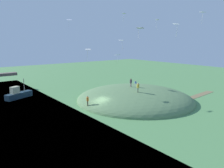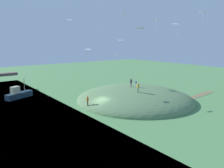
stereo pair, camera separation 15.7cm
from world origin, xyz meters
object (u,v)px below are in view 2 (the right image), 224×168
at_px(person_with_child, 138,86).
at_px(kite_7, 203,13).
at_px(kite_5, 157,20).
at_px(person_walking_path, 88,99).
at_px(kite_2, 88,50).
at_px(kite_0, 176,25).
at_px(kite_6, 70,20).
at_px(kite_1, 121,41).
at_px(boat_on_lake, 18,94).
at_px(person_near_shore, 131,82).
at_px(kite_3, 140,28).
at_px(person_on_hilltop, 136,83).
at_px(kite_4, 124,14).
at_px(kite_8, 118,55).

distance_m(person_with_child, kite_7, 19.25).
distance_m(kite_5, kite_7, 8.88).
bearing_deg(person_walking_path, kite_2, 14.45).
distance_m(kite_0, kite_6, 21.41).
height_order(kite_5, kite_6, kite_5).
distance_m(person_walking_path, kite_1, 11.79).
height_order(boat_on_lake, person_near_shore, person_near_shore).
bearing_deg(kite_7, kite_3, -174.02).
distance_m(person_on_hilltop, kite_1, 25.01).
bearing_deg(kite_5, kite_1, -157.67).
bearing_deg(kite_6, kite_4, -50.44).
bearing_deg(kite_0, person_on_hilltop, 66.64).
relative_size(person_walking_path, person_with_child, 1.00).
height_order(kite_4, kite_8, kite_4).
xyz_separation_m(kite_2, kite_6, (-0.21, 6.70, 5.84)).
height_order(kite_4, kite_5, kite_4).
bearing_deg(person_walking_path, kite_1, -105.54).
xyz_separation_m(person_near_shore, person_walking_path, (-10.97, -0.98, -1.77)).
relative_size(boat_on_lake, kite_5, 2.74).
xyz_separation_m(kite_1, kite_7, (19.24, -1.56, 5.37)).
distance_m(person_with_child, person_on_hilltop, 16.33).
xyz_separation_m(kite_3, kite_4, (6.59, 11.13, 3.41)).
bearing_deg(kite_1, kite_7, -4.64).
bearing_deg(kite_4, boat_on_lake, 140.96).
relative_size(person_near_shore, kite_1, 1.24).
height_order(kite_3, kite_7, kite_7).
xyz_separation_m(kite_0, kite_6, (-10.04, 18.85, 1.55)).
relative_size(person_walking_path, kite_4, 1.03).
bearing_deg(kite_8, person_on_hilltop, 21.29).
bearing_deg(person_on_hilltop, person_with_child, -69.50).
relative_size(kite_1, kite_6, 0.77).
xyz_separation_m(kite_2, kite_3, (0.40, -13.15, 3.36)).
distance_m(kite_1, kite_2, 9.76).
xyz_separation_m(person_near_shore, person_with_child, (-1.90, -4.03, -0.11)).
height_order(kite_3, kite_6, kite_6).
bearing_deg(kite_5, person_on_hilltop, 75.22).
bearing_deg(kite_0, kite_1, 165.55).
height_order(person_walking_path, person_with_child, person_with_child).
distance_m(person_on_hilltop, kite_3, 27.67).
bearing_deg(kite_4, person_walking_path, -168.90).
distance_m(kite_2, kite_5, 16.49).
bearing_deg(kite_6, person_on_hilltop, -5.70).
bearing_deg(kite_3, kite_0, 6.02).
xyz_separation_m(boat_on_lake, kite_8, (18.40, -10.30, 7.98)).
bearing_deg(kite_3, kite_5, 33.59).
height_order(kite_1, kite_2, kite_1).
distance_m(person_walking_path, kite_6, 17.85).
distance_m(boat_on_lake, kite_0, 33.97).
distance_m(person_walking_path, kite_2, 9.56).
xyz_separation_m(person_near_shore, kite_7, (10.97, -8.23, 13.57)).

